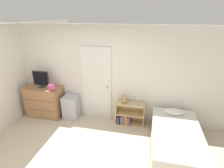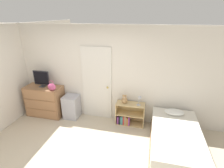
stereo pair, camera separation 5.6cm
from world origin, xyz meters
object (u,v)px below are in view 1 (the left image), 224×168
(dresser, at_px, (45,101))
(teddy_bear, at_px, (124,99))
(tv, at_px, (41,79))
(storage_bin, at_px, (71,107))
(desk_lamp, at_px, (140,99))
(handbag, at_px, (51,87))
(bed, at_px, (176,140))
(bookshelf, at_px, (128,115))

(dresser, relative_size, teddy_bear, 4.32)
(dresser, relative_size, tv, 2.19)
(storage_bin, xyz_separation_m, teddy_bear, (1.50, 0.04, 0.38))
(tv, relative_size, teddy_bear, 1.97)
(desk_lamp, bearing_deg, handbag, -174.98)
(handbag, bearing_deg, storage_bin, 25.91)
(tv, bearing_deg, teddy_bear, 1.62)
(tv, height_order, bed, tv)
(dresser, height_order, handbag, handbag)
(dresser, height_order, tv, tv)
(handbag, bearing_deg, teddy_bear, 7.32)
(dresser, height_order, desk_lamp, same)
(storage_bin, bearing_deg, bed, -15.05)
(bookshelf, height_order, desk_lamp, desk_lamp)
(handbag, bearing_deg, desk_lamp, 5.02)
(desk_lamp, bearing_deg, storage_bin, -179.96)
(storage_bin, height_order, bed, storage_bin)
(teddy_bear, distance_m, bed, 1.53)
(dresser, distance_m, tv, 0.68)
(dresser, bearing_deg, teddy_bear, 2.28)
(bookshelf, relative_size, teddy_bear, 3.11)
(dresser, bearing_deg, bed, -11.03)
(tv, xyz_separation_m, storage_bin, (0.82, 0.02, -0.79))
(desk_lamp, bearing_deg, bed, -40.88)
(bed, bearing_deg, bookshelf, 145.48)
(storage_bin, height_order, bookshelf, storage_bin)
(teddy_bear, height_order, desk_lamp, desk_lamp)
(tv, relative_size, desk_lamp, 1.74)
(tv, distance_m, handbag, 0.46)
(tv, height_order, storage_bin, tv)
(handbag, distance_m, teddy_bear, 1.95)
(dresser, distance_m, bed, 3.61)
(storage_bin, distance_m, desk_lamp, 1.94)
(storage_bin, relative_size, bed, 0.34)
(dresser, relative_size, desk_lamp, 3.82)
(tv, xyz_separation_m, handbag, (0.40, -0.18, -0.14))
(bookshelf, xyz_separation_m, bed, (1.13, -0.78, 0.02))
(teddy_bear, bearing_deg, desk_lamp, -6.37)
(dresser, bearing_deg, desk_lamp, 1.03)
(handbag, height_order, teddy_bear, handbag)
(tv, relative_size, bed, 0.25)
(dresser, relative_size, handbag, 3.71)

